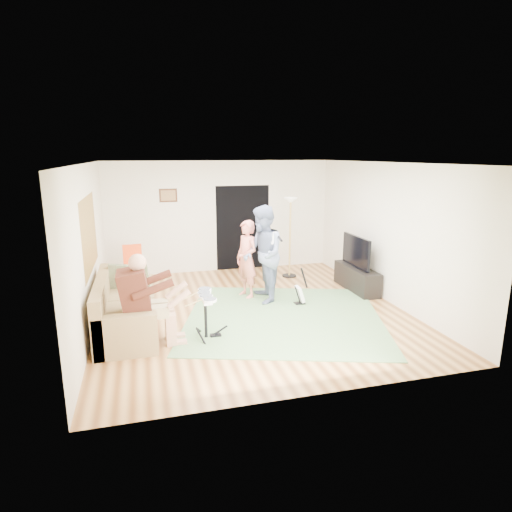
{
  "coord_description": "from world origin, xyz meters",
  "views": [
    {
      "loc": [
        -1.87,
        -7.31,
        2.85
      ],
      "look_at": [
        0.17,
        0.3,
        0.97
      ],
      "focal_mm": 30.0,
      "sensor_mm": 36.0,
      "label": 1
    }
  ],
  "objects_px": {
    "drum_kit": "(206,318)",
    "singer": "(247,259)",
    "dining_chair": "(134,274)",
    "sofa": "(121,314)",
    "guitarist": "(263,254)",
    "guitar_spare": "(300,294)",
    "television": "(356,251)",
    "torchiere_lamp": "(290,223)",
    "tv_cabinet": "(357,278)"
  },
  "relations": [
    {
      "from": "drum_kit",
      "to": "guitarist",
      "type": "relative_size",
      "value": 0.4
    },
    {
      "from": "drum_kit",
      "to": "dining_chair",
      "type": "xyz_separation_m",
      "value": [
        -1.11,
        2.87,
        0.01
      ]
    },
    {
      "from": "sofa",
      "to": "torchiere_lamp",
      "type": "bearing_deg",
      "value": 31.97
    },
    {
      "from": "sofa",
      "to": "tv_cabinet",
      "type": "bearing_deg",
      "value": 11.67
    },
    {
      "from": "guitarist",
      "to": "sofa",
      "type": "bearing_deg",
      "value": -69.37
    },
    {
      "from": "torchiere_lamp",
      "to": "television",
      "type": "relative_size",
      "value": 1.71
    },
    {
      "from": "torchiere_lamp",
      "to": "tv_cabinet",
      "type": "distance_m",
      "value": 2.0
    },
    {
      "from": "sofa",
      "to": "television",
      "type": "bearing_deg",
      "value": 11.79
    },
    {
      "from": "drum_kit",
      "to": "guitarist",
      "type": "xyz_separation_m",
      "value": [
        1.35,
        1.45,
        0.62
      ]
    },
    {
      "from": "sofa",
      "to": "guitarist",
      "type": "xyz_separation_m",
      "value": [
        2.64,
        0.8,
        0.65
      ]
    },
    {
      "from": "torchiere_lamp",
      "to": "television",
      "type": "bearing_deg",
      "value": -53.26
    },
    {
      "from": "sofa",
      "to": "guitar_spare",
      "type": "height_order",
      "value": "sofa"
    },
    {
      "from": "torchiere_lamp",
      "to": "singer",
      "type": "bearing_deg",
      "value": -138.42
    },
    {
      "from": "singer",
      "to": "torchiere_lamp",
      "type": "relative_size",
      "value": 0.84
    },
    {
      "from": "torchiere_lamp",
      "to": "guitarist",
      "type": "bearing_deg",
      "value": -125.64
    },
    {
      "from": "television",
      "to": "tv_cabinet",
      "type": "bearing_deg",
      "value": 0.0
    },
    {
      "from": "sofa",
      "to": "singer",
      "type": "distance_m",
      "value": 2.71
    },
    {
      "from": "sofa",
      "to": "drum_kit",
      "type": "bearing_deg",
      "value": -26.59
    },
    {
      "from": "drum_kit",
      "to": "singer",
      "type": "distance_m",
      "value": 2.17
    },
    {
      "from": "sofa",
      "to": "torchiere_lamp",
      "type": "xyz_separation_m",
      "value": [
        3.74,
        2.34,
        0.99
      ]
    },
    {
      "from": "guitar_spare",
      "to": "torchiere_lamp",
      "type": "distance_m",
      "value": 2.23
    },
    {
      "from": "torchiere_lamp",
      "to": "dining_chair",
      "type": "relative_size",
      "value": 1.94
    },
    {
      "from": "tv_cabinet",
      "to": "guitar_spare",
      "type": "bearing_deg",
      "value": -159.8
    },
    {
      "from": "dining_chair",
      "to": "drum_kit",
      "type": "bearing_deg",
      "value": -74.4
    },
    {
      "from": "drum_kit",
      "to": "sofa",
      "type": "bearing_deg",
      "value": 153.41
    },
    {
      "from": "singer",
      "to": "television",
      "type": "bearing_deg",
      "value": 65.14
    },
    {
      "from": "guitar_spare",
      "to": "torchiere_lamp",
      "type": "height_order",
      "value": "torchiere_lamp"
    },
    {
      "from": "sofa",
      "to": "dining_chair",
      "type": "xyz_separation_m",
      "value": [
        0.19,
        2.22,
        0.05
      ]
    },
    {
      "from": "singer",
      "to": "drum_kit",
      "type": "bearing_deg",
      "value": -52.55
    },
    {
      "from": "guitarist",
      "to": "dining_chair",
      "type": "relative_size",
      "value": 1.97
    },
    {
      "from": "torchiere_lamp",
      "to": "dining_chair",
      "type": "distance_m",
      "value": 3.68
    },
    {
      "from": "tv_cabinet",
      "to": "dining_chair",
      "type": "bearing_deg",
      "value": 165.1
    },
    {
      "from": "tv_cabinet",
      "to": "singer",
      "type": "bearing_deg",
      "value": 176.15
    },
    {
      "from": "singer",
      "to": "guitarist",
      "type": "distance_m",
      "value": 0.45
    },
    {
      "from": "tv_cabinet",
      "to": "torchiere_lamp",
      "type": "bearing_deg",
      "value": 128.08
    },
    {
      "from": "television",
      "to": "guitarist",
      "type": "bearing_deg",
      "value": -174.89
    },
    {
      "from": "sofa",
      "to": "guitarist",
      "type": "distance_m",
      "value": 2.84
    },
    {
      "from": "guitarist",
      "to": "guitar_spare",
      "type": "distance_m",
      "value": 1.05
    },
    {
      "from": "sofa",
      "to": "tv_cabinet",
      "type": "xyz_separation_m",
      "value": [
        4.8,
        0.99,
        -0.05
      ]
    },
    {
      "from": "singer",
      "to": "guitar_spare",
      "type": "bearing_deg",
      "value": 30.33
    },
    {
      "from": "drum_kit",
      "to": "guitar_spare",
      "type": "xyz_separation_m",
      "value": [
        2.0,
        1.09,
        -0.12
      ]
    },
    {
      "from": "sofa",
      "to": "dining_chair",
      "type": "relative_size",
      "value": 2.29
    },
    {
      "from": "drum_kit",
      "to": "torchiere_lamp",
      "type": "height_order",
      "value": "torchiere_lamp"
    },
    {
      "from": "guitar_spare",
      "to": "dining_chair",
      "type": "bearing_deg",
      "value": 150.21
    },
    {
      "from": "television",
      "to": "dining_chair",
      "type": "bearing_deg",
      "value": 164.94
    },
    {
      "from": "dining_chair",
      "to": "tv_cabinet",
      "type": "xyz_separation_m",
      "value": [
        4.61,
        -1.23,
        -0.09
      ]
    },
    {
      "from": "drum_kit",
      "to": "singer",
      "type": "height_order",
      "value": "singer"
    },
    {
      "from": "sofa",
      "to": "drum_kit",
      "type": "height_order",
      "value": "sofa"
    },
    {
      "from": "drum_kit",
      "to": "television",
      "type": "relative_size",
      "value": 0.69
    },
    {
      "from": "singer",
      "to": "tv_cabinet",
      "type": "bearing_deg",
      "value": 65.22
    }
  ]
}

